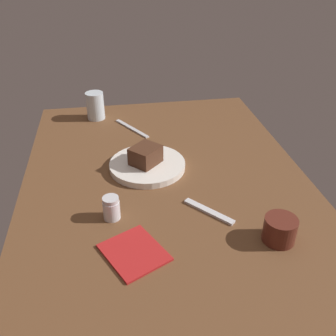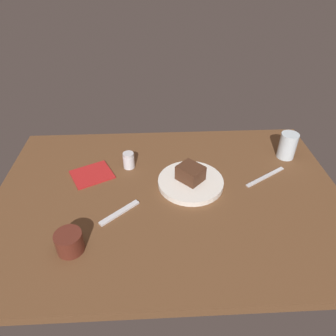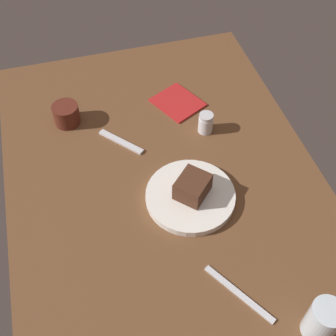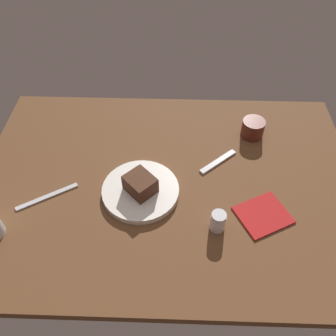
{
  "view_description": "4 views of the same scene",
  "coord_description": "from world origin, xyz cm",
  "px_view_note": "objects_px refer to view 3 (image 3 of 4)",
  "views": [
    {
      "loc": [
        -91.79,
        14.37,
        65.56
      ],
      "look_at": [
        -0.73,
        -0.29,
        7.86
      ],
      "focal_mm": 40.61,
      "sensor_mm": 36.0,
      "label": 1
    },
    {
      "loc": [
        -4.42,
        -80.57,
        74.72
      ],
      "look_at": [
        0.01,
        7.32,
        8.74
      ],
      "focal_mm": 33.23,
      "sensor_mm": 36.0,
      "label": 2
    },
    {
      "loc": [
        72.34,
        -19.2,
        98.62
      ],
      "look_at": [
        -0.32,
        1.05,
        7.05
      ],
      "focal_mm": 47.95,
      "sensor_mm": 36.0,
      "label": 3
    },
    {
      "loc": [
        -2.44,
        70.23,
        88.17
      ],
      "look_at": [
        -0.16,
        -1.28,
        7.83
      ],
      "focal_mm": 37.54,
      "sensor_mm": 36.0,
      "label": 4
    }
  ],
  "objects_px": {
    "chocolate_cake_slice": "(193,187)",
    "butter_knife": "(239,294)",
    "folded_napkin": "(178,102)",
    "salt_shaker": "(206,123)",
    "dessert_plate": "(190,196)",
    "dessert_spoon": "(121,142)",
    "coffee_cup": "(66,114)",
    "water_glass": "(323,321)"
  },
  "relations": [
    {
      "from": "folded_napkin",
      "to": "dessert_plate",
      "type": "bearing_deg",
      "value": -11.25
    },
    {
      "from": "butter_knife",
      "to": "dessert_spoon",
      "type": "bearing_deg",
      "value": -14.65
    },
    {
      "from": "dessert_plate",
      "to": "water_glass",
      "type": "relative_size",
      "value": 2.23
    },
    {
      "from": "butter_knife",
      "to": "folded_napkin",
      "type": "height_order",
      "value": "folded_napkin"
    },
    {
      "from": "chocolate_cake_slice",
      "to": "butter_knife",
      "type": "distance_m",
      "value": 0.29
    },
    {
      "from": "dessert_plate",
      "to": "chocolate_cake_slice",
      "type": "distance_m",
      "value": 0.04
    },
    {
      "from": "dessert_plate",
      "to": "salt_shaker",
      "type": "bearing_deg",
      "value": 152.62
    },
    {
      "from": "coffee_cup",
      "to": "dessert_spoon",
      "type": "distance_m",
      "value": 0.19
    },
    {
      "from": "dessert_plate",
      "to": "dessert_spoon",
      "type": "distance_m",
      "value": 0.28
    },
    {
      "from": "salt_shaker",
      "to": "coffee_cup",
      "type": "relative_size",
      "value": 0.81
    },
    {
      "from": "dessert_plate",
      "to": "butter_knife",
      "type": "height_order",
      "value": "dessert_plate"
    },
    {
      "from": "coffee_cup",
      "to": "butter_knife",
      "type": "distance_m",
      "value": 0.72
    },
    {
      "from": "dessert_spoon",
      "to": "coffee_cup",
      "type": "bearing_deg",
      "value": 6.2
    },
    {
      "from": "water_glass",
      "to": "salt_shaker",
      "type": "bearing_deg",
      "value": -176.42
    },
    {
      "from": "salt_shaker",
      "to": "butter_knife",
      "type": "height_order",
      "value": "salt_shaker"
    },
    {
      "from": "salt_shaker",
      "to": "folded_napkin",
      "type": "xyz_separation_m",
      "value": [
        -0.14,
        -0.04,
        -0.03
      ]
    },
    {
      "from": "butter_knife",
      "to": "dessert_plate",
      "type": "bearing_deg",
      "value": -26.27
    },
    {
      "from": "coffee_cup",
      "to": "dessert_spoon",
      "type": "xyz_separation_m",
      "value": [
        0.13,
        0.14,
        -0.03
      ]
    },
    {
      "from": "chocolate_cake_slice",
      "to": "dessert_spoon",
      "type": "relative_size",
      "value": 0.56
    },
    {
      "from": "dessert_spoon",
      "to": "butter_knife",
      "type": "xyz_separation_m",
      "value": [
        0.53,
        0.16,
        -0.0
      ]
    },
    {
      "from": "dessert_spoon",
      "to": "chocolate_cake_slice",
      "type": "bearing_deg",
      "value": 168.77
    },
    {
      "from": "dessert_spoon",
      "to": "butter_knife",
      "type": "height_order",
      "value": "dessert_spoon"
    },
    {
      "from": "salt_shaker",
      "to": "folded_napkin",
      "type": "height_order",
      "value": "salt_shaker"
    },
    {
      "from": "butter_knife",
      "to": "folded_napkin",
      "type": "xyz_separation_m",
      "value": [
        -0.64,
        0.05,
        0.0
      ]
    },
    {
      "from": "water_glass",
      "to": "folded_napkin",
      "type": "xyz_separation_m",
      "value": [
        -0.76,
        -0.08,
        -0.05
      ]
    },
    {
      "from": "dessert_plate",
      "to": "dessert_spoon",
      "type": "bearing_deg",
      "value": -151.26
    },
    {
      "from": "water_glass",
      "to": "butter_knife",
      "type": "xyz_separation_m",
      "value": [
        -0.12,
        -0.13,
        -0.05
      ]
    },
    {
      "from": "folded_napkin",
      "to": "salt_shaker",
      "type": "bearing_deg",
      "value": 18.19
    },
    {
      "from": "salt_shaker",
      "to": "water_glass",
      "type": "distance_m",
      "value": 0.63
    },
    {
      "from": "salt_shaker",
      "to": "water_glass",
      "type": "relative_size",
      "value": 0.6
    },
    {
      "from": "dessert_plate",
      "to": "water_glass",
      "type": "distance_m",
      "value": 0.43
    },
    {
      "from": "dessert_spoon",
      "to": "dessert_plate",
      "type": "bearing_deg",
      "value": 167.75
    },
    {
      "from": "water_glass",
      "to": "coffee_cup",
      "type": "relative_size",
      "value": 1.35
    },
    {
      "from": "salt_shaker",
      "to": "chocolate_cake_slice",
      "type": "bearing_deg",
      "value": -26.56
    },
    {
      "from": "coffee_cup",
      "to": "butter_knife",
      "type": "xyz_separation_m",
      "value": [
        0.65,
        0.3,
        -0.03
      ]
    },
    {
      "from": "salt_shaker",
      "to": "folded_napkin",
      "type": "relative_size",
      "value": 0.45
    },
    {
      "from": "salt_shaker",
      "to": "butter_knife",
      "type": "bearing_deg",
      "value": -10.12
    },
    {
      "from": "chocolate_cake_slice",
      "to": "coffee_cup",
      "type": "distance_m",
      "value": 0.46
    },
    {
      "from": "butter_knife",
      "to": "coffee_cup",
      "type": "bearing_deg",
      "value": -7.12
    },
    {
      "from": "water_glass",
      "to": "coffee_cup",
      "type": "distance_m",
      "value": 0.88
    },
    {
      "from": "chocolate_cake_slice",
      "to": "butter_knife",
      "type": "relative_size",
      "value": 0.44
    },
    {
      "from": "chocolate_cake_slice",
      "to": "folded_napkin",
      "type": "distance_m",
      "value": 0.37
    }
  ]
}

